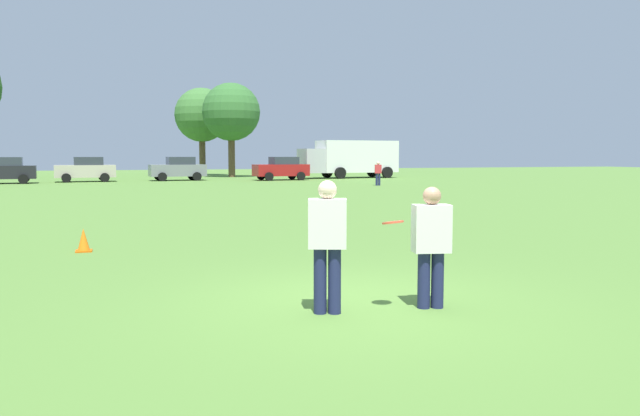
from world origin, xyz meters
TOP-DOWN VIEW (x-y plane):
  - ground_plane at (0.00, 0.00)m, footprint 154.77×154.77m
  - player_thrower at (-0.56, -0.44)m, footprint 0.53×0.41m
  - player_defender at (0.79, -0.60)m, footprint 0.51×0.36m
  - frisbee at (0.24, -0.61)m, footprint 0.27×0.27m
  - traffic_cone at (-3.64, 5.80)m, footprint 0.32×0.32m
  - parked_car_center at (-10.11, 39.67)m, footprint 4.33×2.46m
  - parked_car_mid_right at (-4.87, 41.07)m, footprint 4.33×2.46m
  - parked_car_near_right at (1.80, 41.33)m, footprint 4.33×2.46m
  - parked_car_far_right at (9.55, 39.44)m, footprint 4.33×2.46m
  - box_truck at (16.32, 41.96)m, footprint 8.66×3.43m
  - bystander_sideline_watcher at (13.19, 29.06)m, footprint 0.48×0.37m
  - tree_east_birch at (5.23, 52.62)m, footprint 5.14×5.14m
  - tree_east_oak at (7.10, 47.40)m, footprint 5.13×5.13m

SIDE VIEW (x-z plane):
  - ground_plane at x=0.00m, z-range 0.00..0.00m
  - traffic_cone at x=-3.64m, z-range -0.01..0.47m
  - player_defender at x=0.79m, z-range 0.09..1.65m
  - bystander_sideline_watcher at x=13.19m, z-range 0.10..1.65m
  - parked_car_center at x=-10.11m, z-range 0.01..1.83m
  - parked_car_mid_right at x=-4.87m, z-range 0.01..1.83m
  - parked_car_near_right at x=1.80m, z-range 0.01..1.83m
  - parked_car_far_right at x=9.55m, z-range 0.01..1.83m
  - player_thrower at x=-0.56m, z-range 0.10..1.76m
  - frisbee at x=0.24m, z-range 1.09..1.17m
  - box_truck at x=16.32m, z-range 0.16..3.34m
  - tree_east_oak at x=7.10m, z-range 1.56..9.89m
  - tree_east_birch at x=5.23m, z-range 1.57..9.93m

